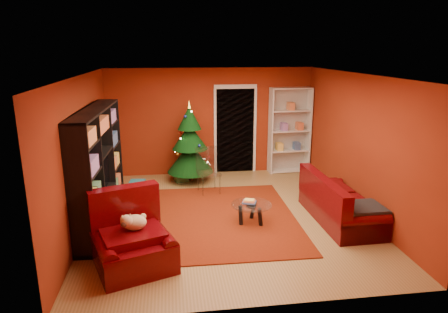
{
  "coord_description": "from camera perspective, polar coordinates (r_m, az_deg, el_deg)",
  "views": [
    {
      "loc": [
        -1.0,
        -6.86,
        3.05
      ],
      "look_at": [
        0.0,
        0.4,
        1.05
      ],
      "focal_mm": 32.0,
      "sensor_mm": 36.0,
      "label": 1
    }
  ],
  "objects": [
    {
      "name": "wall_right",
      "position": [
        7.91,
        18.85,
        1.65
      ],
      "size": [
        0.05,
        5.5,
        2.6
      ],
      "primitive_type": "cube",
      "color": "maroon",
      "rests_on": "ground"
    },
    {
      "name": "gift_box_green",
      "position": [
        9.48,
        -6.17,
        -2.68
      ],
      "size": [
        0.36,
        0.36,
        0.29
      ],
      "primitive_type": "cube",
      "rotation": [
        0.0,
        0.0,
        0.27
      ],
      "color": "#316E36",
      "rests_on": "floor"
    },
    {
      "name": "sofa",
      "position": [
        7.55,
        16.38,
        -5.76
      ],
      "size": [
        0.92,
        1.98,
        0.84
      ],
      "primitive_type": null,
      "rotation": [
        0.0,
        0.0,
        1.59
      ],
      "color": "#430307",
      "rests_on": "rug"
    },
    {
      "name": "doorway",
      "position": [
        9.93,
        1.6,
        3.62
      ],
      "size": [
        1.06,
        0.6,
        2.16
      ],
      "primitive_type": null,
      "color": "black",
      "rests_on": "floor"
    },
    {
      "name": "acrylic_chair",
      "position": [
        8.58,
        -2.18,
        -2.42
      ],
      "size": [
        0.54,
        0.57,
        0.9
      ],
      "primitive_type": null,
      "rotation": [
        0.0,
        0.0,
        0.18
      ],
      "color": "#66605B",
      "rests_on": "rug"
    },
    {
      "name": "floor",
      "position": [
        7.59,
        0.42,
        -8.65
      ],
      "size": [
        5.0,
        5.5,
        0.05
      ],
      "primitive_type": "cube",
      "color": "olive",
      "rests_on": "ground"
    },
    {
      "name": "rug",
      "position": [
        7.48,
        -0.84,
        -8.73
      ],
      "size": [
        2.89,
        3.35,
        0.02
      ],
      "primitive_type": "cube",
      "rotation": [
        0.0,
        0.0,
        -0.02
      ],
      "color": "maroon",
      "rests_on": "floor"
    },
    {
      "name": "gift_box_teal",
      "position": [
        8.75,
        -12.27,
        -4.42
      ],
      "size": [
        0.35,
        0.35,
        0.31
      ],
      "primitive_type": "cube",
      "rotation": [
        0.0,
        0.0,
        -0.11
      ],
      "color": "#1B6E89",
      "rests_on": "floor"
    },
    {
      "name": "ceiling",
      "position": [
        6.95,
        0.46,
        11.75
      ],
      "size": [
        5.0,
        5.5,
        0.05
      ],
      "primitive_type": "cube",
      "color": "silver",
      "rests_on": "wall_back"
    },
    {
      "name": "media_unit",
      "position": [
        7.29,
        -17.59,
        -1.56
      ],
      "size": [
        0.52,
        2.7,
        2.06
      ],
      "primitive_type": null,
      "rotation": [
        0.0,
        0.0,
        -0.04
      ],
      "color": "black",
      "rests_on": "floor"
    },
    {
      "name": "wall_left",
      "position": [
        7.24,
        -19.74,
        0.37
      ],
      "size": [
        0.05,
        5.5,
        2.6
      ],
      "primitive_type": "cube",
      "color": "maroon",
      "rests_on": "ground"
    },
    {
      "name": "gift_box_red",
      "position": [
        9.82,
        -5.54,
        -2.17
      ],
      "size": [
        0.31,
        0.31,
        0.24
      ],
      "primitive_type": "cube",
      "rotation": [
        0.0,
        0.0,
        0.35
      ],
      "color": "maroon",
      "rests_on": "floor"
    },
    {
      "name": "armchair",
      "position": [
        5.91,
        -12.87,
        -11.33
      ],
      "size": [
        1.44,
        1.44,
        0.88
      ],
      "primitive_type": null,
      "rotation": [
        0.0,
        0.0,
        0.34
      ],
      "color": "#430307",
      "rests_on": "rug"
    },
    {
      "name": "white_bookshelf",
      "position": [
        10.08,
        9.35,
        3.66
      ],
      "size": [
        1.02,
        0.41,
        2.18
      ],
      "primitive_type": null,
      "rotation": [
        0.0,
        0.0,
        0.05
      ],
      "color": "white",
      "rests_on": "floor"
    },
    {
      "name": "wall_back",
      "position": [
        9.85,
        -1.89,
        5.0
      ],
      "size": [
        5.0,
        0.05,
        2.6
      ],
      "primitive_type": "cube",
      "color": "maroon",
      "rests_on": "ground"
    },
    {
      "name": "coffee_table",
      "position": [
        7.21,
        3.91,
        -8.13
      ],
      "size": [
        0.94,
        0.94,
        0.46
      ],
      "primitive_type": null,
      "rotation": [
        0.0,
        0.0,
        -0.37
      ],
      "color": "gray",
      "rests_on": "rug"
    },
    {
      "name": "christmas_tree",
      "position": [
        9.27,
        -4.89,
        1.98
      ],
      "size": [
        1.08,
        1.08,
        1.92
      ],
      "primitive_type": null,
      "rotation": [
        0.0,
        0.0,
        -0.0
      ],
      "color": "black",
      "rests_on": "floor"
    },
    {
      "name": "dog",
      "position": [
        5.88,
        -12.65,
        -9.17
      ],
      "size": [
        0.48,
        0.42,
        0.29
      ],
      "primitive_type": null,
      "rotation": [
        0.0,
        0.0,
        0.34
      ],
      "color": "beige",
      "rests_on": "armchair"
    }
  ]
}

